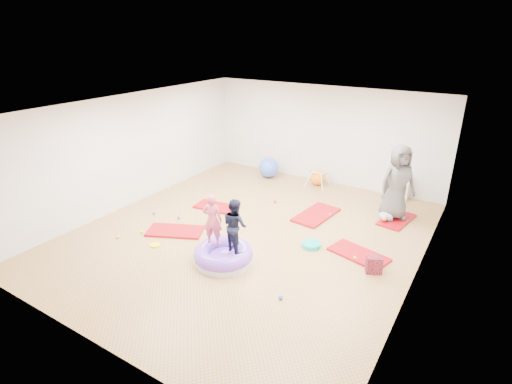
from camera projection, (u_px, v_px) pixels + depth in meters
The scene contains 19 objects.
room at pixel (248, 175), 8.38m from camera, with size 7.01×8.01×2.81m.
gym_mat_front_left at pixel (175, 231), 8.97m from camera, with size 1.23×0.61×0.05m, color #B70125.
gym_mat_mid_left at pixel (216, 207), 10.19m from camera, with size 1.10×0.55×0.05m, color #B70125.
gym_mat_center_back at pixel (316, 215), 9.75m from camera, with size 1.32×0.66×0.06m, color #B70125.
gym_mat_right at pixel (359, 254), 8.04m from camera, with size 1.16×0.58×0.05m, color #B70125.
gym_mat_rear_right at pixel (397, 220), 9.50m from camera, with size 1.10×0.55×0.05m, color #B70125.
inflatable_cushion at pixel (223, 255), 7.78m from camera, with size 1.16×1.16×0.37m.
child_pink at pixel (212, 217), 7.69m from camera, with size 0.39×0.25×1.06m, color #D04A60.
child_navy at pixel (235, 223), 7.47m from camera, with size 0.52×0.40×1.06m, color black.
adult_caregiver at pixel (397, 182), 9.25m from camera, with size 0.87×0.57×1.79m, color #484848.
infant at pixel (385, 216), 9.39m from camera, with size 0.33×0.34×0.20m.
ball_pit_balls at pixel (227, 230), 8.97m from camera, with size 4.98×3.56×0.08m.
exercise_ball_blue at pixel (269, 168), 12.20m from camera, with size 0.62×0.62×0.62m, color blue.
exercise_ball_orange at pixel (318, 178), 11.62m from camera, with size 0.44×0.44×0.44m, color orange.
infant_play_gym at pixel (318, 177), 11.38m from camera, with size 0.61×0.58×0.47m.
cube_shelf at pixel (396, 187), 10.66m from camera, with size 0.66×0.32×0.66m.
balance_disc at pixel (311, 245), 8.36m from camera, with size 0.40×0.40×0.09m, color #0DB1A6.
backpack at pixel (374, 265), 7.42m from camera, with size 0.29×0.18×0.33m, color #B32542.
yellow_toy at pixel (155, 245), 8.40m from camera, with size 0.22×0.22×0.03m, color yellow.
Camera 1 is at (4.30, -6.62, 4.23)m, focal length 28.00 mm.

